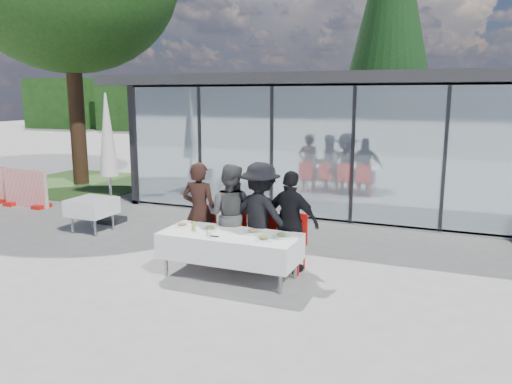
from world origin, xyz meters
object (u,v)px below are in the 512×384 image
plate_b (210,228)px  conifer_tree (391,13)px  diner_chair_b (233,233)px  diner_d (291,222)px  dining_table (230,246)px  diner_c (260,216)px  plate_extra (264,238)px  spare_table_left (92,207)px  folded_eyeglasses (215,236)px  plate_c (253,231)px  plate_a (182,225)px  plate_d (281,235)px  diner_chair_c (263,236)px  diner_b (230,215)px  diner_chair_d (293,239)px  diner_chair_a (203,229)px  juice_bottle (193,226)px  diner_a (199,212)px  market_umbrella (108,142)px

plate_b → conifer_tree: (1.01, 13.03, 5.21)m
diner_chair_b → diner_d: diner_d is taller
dining_table → diner_c: (0.28, 0.64, 0.38)m
plate_extra → spare_table_left: (-4.61, 1.55, -0.22)m
diner_c → folded_eyeglasses: diner_c is taller
dining_table → plate_c: (0.34, 0.18, 0.24)m
plate_a → conifer_tree: (1.56, 12.99, 5.21)m
diner_chair_b → plate_d: size_ratio=3.49×
diner_chair_c → diner_d: size_ratio=0.56×
diner_b → folded_eyeglasses: bearing=97.1°
diner_chair_c → diner_chair_b: bearing=180.0°
diner_b → diner_chair_d: (1.12, 0.11, -0.35)m
diner_c → diner_chair_d: bearing=-156.0°
conifer_tree → spare_table_left: bearing=-111.4°
diner_chair_a → diner_c: bearing=-5.6°
conifer_tree → plate_extra: bearing=-89.9°
diner_chair_b → plate_extra: 1.31m
plate_d → folded_eyeglasses: size_ratio=2.00×
juice_bottle → diner_b: bearing=65.3°
diner_a → plate_extra: 1.73m
plate_c → diner_chair_c: bearing=95.4°
diner_c → plate_d: 0.77m
diner_a → conifer_tree: conifer_tree is taller
diner_chair_a → diner_chair_c: (1.18, 0.00, 0.00)m
diner_c → spare_table_left: diner_c is taller
diner_c → spare_table_left: (-4.25, 0.78, -0.37)m
plate_b → conifer_tree: 14.07m
diner_chair_c → spare_table_left: (-4.25, 0.66, 0.02)m
diner_chair_c → plate_extra: diner_chair_c is taller
diner_c → plate_c: diner_c is taller
plate_extra → conifer_tree: size_ratio=0.03×
dining_table → plate_d: size_ratio=8.08×
diner_chair_a → plate_c: bearing=-24.9°
diner_c → diner_chair_d: diner_c is taller
diner_chair_a → folded_eyeglasses: 1.29m
diner_chair_d → folded_eyeglasses: 1.42m
diner_chair_a → diner_chair_c: 1.18m
plate_b → market_umbrella: market_umbrella is taller
plate_c → plate_extra: bearing=-46.1°
folded_eyeglasses → spare_table_left: bearing=156.4°
conifer_tree → diner_chair_c: bearing=-91.5°
dining_table → spare_table_left: 4.22m
diner_chair_c → folded_eyeglasses: size_ratio=6.96×
dining_table → diner_a: 1.16m
diner_b → conifer_tree: bearing=-96.4°
diner_chair_a → diner_d: bearing=-3.8°
diner_a → plate_extra: diner_a is taller
diner_chair_a → diner_chair_b: (0.61, 0.00, 0.00)m
diner_chair_d → plate_d: bearing=-89.2°
plate_extra → diner_chair_b: bearing=136.3°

